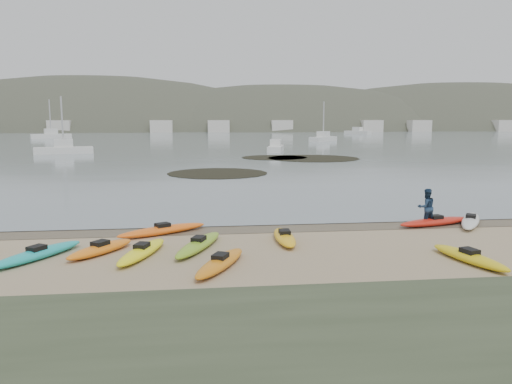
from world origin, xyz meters
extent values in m
plane|color=tan|center=(0.00, 0.00, 0.00)|extent=(600.00, 600.00, 0.00)
plane|color=brown|center=(0.00, -0.30, 0.00)|extent=(60.00, 60.00, 0.00)
plane|color=slate|center=(0.00, 300.00, 0.01)|extent=(1200.00, 1200.00, 0.00)
ellipsoid|color=orange|center=(-1.83, -5.94, 0.17)|extent=(2.10, 3.41, 0.34)
ellipsoid|color=red|center=(7.80, -0.80, 0.17)|extent=(3.82, 1.69, 0.34)
ellipsoid|color=#1CADAF|center=(-7.84, -4.24, 0.17)|extent=(2.59, 3.60, 0.34)
ellipsoid|color=yellow|center=(6.24, -6.28, 0.17)|extent=(1.43, 3.36, 0.34)
ellipsoid|color=orange|center=(-5.86, -3.81, 0.17)|extent=(2.27, 2.79, 0.34)
ellipsoid|color=#FFFA15|center=(-4.40, -4.32, 0.17)|extent=(1.75, 3.55, 0.34)
ellipsoid|color=yellow|center=(0.75, -2.87, 0.17)|extent=(0.76, 2.99, 0.34)
ellipsoid|color=#81B323|center=(-2.49, -3.58, 0.17)|extent=(2.09, 3.83, 0.34)
ellipsoid|color=silver|center=(9.43, -0.80, 0.17)|extent=(2.70, 3.59, 0.34)
ellipsoid|color=orange|center=(-3.92, -1.08, 0.17)|extent=(3.70, 2.56, 0.34)
imported|color=navy|center=(7.35, -0.80, 0.82)|extent=(0.85, 0.69, 1.64)
cylinder|color=black|center=(-0.78, 20.86, 0.03)|extent=(8.46, 8.46, 0.04)
cylinder|color=black|center=(10.91, 35.44, 0.03)|extent=(10.61, 10.61, 0.04)
cylinder|color=black|center=(6.59, 37.05, 0.03)|extent=(7.77, 7.77, 0.04)
cube|color=silver|center=(-19.79, 46.70, 0.51)|extent=(7.55, 3.85, 1.02)
cube|color=silver|center=(8.45, 47.84, 0.46)|extent=(3.33, 6.79, 0.92)
cube|color=silver|center=(22.76, 77.11, 0.54)|extent=(6.89, 7.11, 1.08)
cube|color=silver|center=(-35.68, 98.76, 0.61)|extent=(8.93, 5.70, 1.21)
cube|color=silver|center=(44.12, 120.54, 0.56)|extent=(6.62, 7.76, 1.12)
ellipsoid|color=#384235|center=(-45.00, 195.00, -18.00)|extent=(220.00, 120.00, 80.00)
ellipsoid|color=#384235|center=(35.00, 190.00, -15.30)|extent=(200.00, 110.00, 68.00)
ellipsoid|color=#384235|center=(120.00, 200.00, -17.10)|extent=(230.00, 130.00, 76.00)
cube|color=beige|center=(-42.00, 145.00, 2.00)|extent=(7.00, 5.00, 4.00)
cube|color=beige|center=(-18.00, 145.00, 2.00)|extent=(7.00, 5.00, 4.00)
cube|color=beige|center=(6.00, 145.00, 2.00)|extent=(7.00, 5.00, 4.00)
cube|color=beige|center=(30.00, 145.00, 2.00)|extent=(7.00, 5.00, 4.00)
cube|color=beige|center=(54.00, 145.00, 2.00)|extent=(7.00, 5.00, 4.00)
cube|color=beige|center=(78.00, 145.00, 2.00)|extent=(7.00, 5.00, 4.00)
cube|color=beige|center=(102.00, 145.00, 2.00)|extent=(7.00, 5.00, 4.00)
camera|label=1|loc=(-2.50, -21.06, 4.64)|focal=35.00mm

